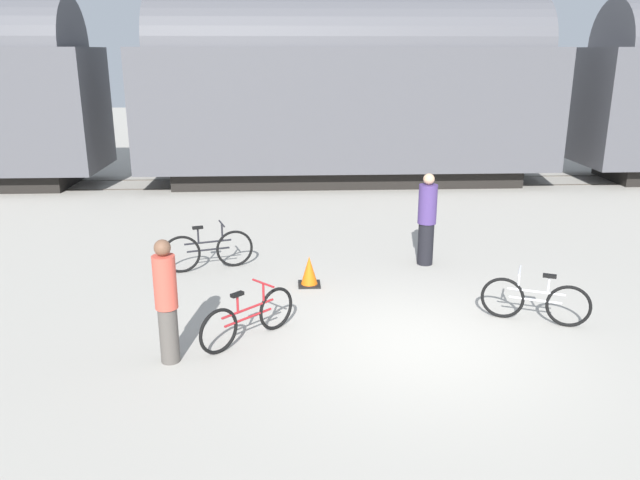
# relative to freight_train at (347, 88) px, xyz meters

# --- Properties ---
(ground_plane) EXTENTS (80.00, 80.00, 0.00)m
(ground_plane) POSITION_rel_freight_train_xyz_m (-0.00, -11.54, -2.98)
(ground_plane) COLOR #A8A399
(freight_train) EXTENTS (41.02, 3.10, 5.67)m
(freight_train) POSITION_rel_freight_train_xyz_m (0.00, 0.00, 0.00)
(freight_train) COLOR black
(freight_train) RESTS_ON ground_plane
(rail_near) EXTENTS (53.02, 0.07, 0.01)m
(rail_near) POSITION_rel_freight_train_xyz_m (-0.00, -0.72, -2.97)
(rail_near) COLOR #4C4238
(rail_near) RESTS_ON ground_plane
(rail_far) EXTENTS (53.02, 0.07, 0.01)m
(rail_far) POSITION_rel_freight_train_xyz_m (-0.00, 0.72, -2.97)
(rail_far) COLOR #4C4238
(rail_far) RESTS_ON ground_plane
(bicycle_maroon) EXTENTS (1.31, 1.26, 0.83)m
(bicycle_maroon) POSITION_rel_freight_train_xyz_m (-2.46, -11.36, -2.62)
(bicycle_maroon) COLOR black
(bicycle_maroon) RESTS_ON ground_plane
(bicycle_silver) EXTENTS (1.54, 0.70, 0.84)m
(bicycle_silver) POSITION_rel_freight_train_xyz_m (1.97, -10.93, -2.62)
(bicycle_silver) COLOR black
(bicycle_silver) RESTS_ON ground_plane
(bicycle_black) EXTENTS (1.70, 0.60, 0.92)m
(bicycle_black) POSITION_rel_freight_train_xyz_m (-3.42, -8.19, -2.59)
(bicycle_black) COLOR black
(bicycle_black) RESTS_ON ground_plane
(person_in_red) EXTENTS (0.30, 0.30, 1.75)m
(person_in_red) POSITION_rel_freight_train_xyz_m (-3.50, -11.95, -2.08)
(person_in_red) COLOR #514C47
(person_in_red) RESTS_ON ground_plane
(person_in_purple) EXTENTS (0.36, 0.36, 1.84)m
(person_in_purple) POSITION_rel_freight_train_xyz_m (0.85, -8.07, -2.06)
(person_in_purple) COLOR black
(person_in_purple) RESTS_ON ground_plane
(traffic_cone) EXTENTS (0.40, 0.40, 0.55)m
(traffic_cone) POSITION_rel_freight_train_xyz_m (-1.50, -9.14, -2.72)
(traffic_cone) COLOR black
(traffic_cone) RESTS_ON ground_plane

